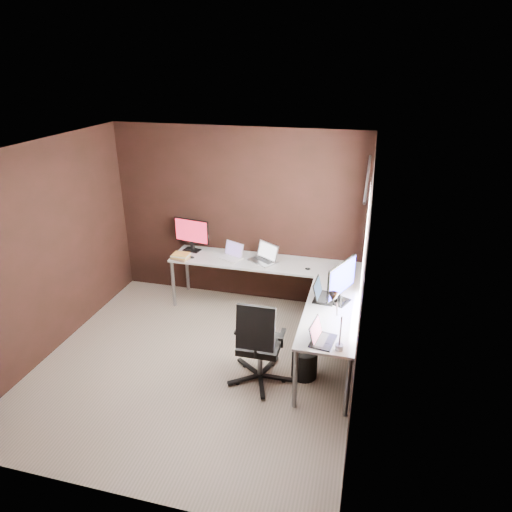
{
  "coord_description": "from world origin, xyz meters",
  "views": [
    {
      "loc": [
        1.78,
        -4.1,
        3.32
      ],
      "look_at": [
        0.49,
        0.95,
        1.05
      ],
      "focal_mm": 32.0,
      "sensor_mm": 36.0,
      "label": 1
    }
  ],
  "objects": [
    {
      "name": "wastebasket",
      "position": [
        1.26,
        0.11,
        0.17
      ],
      "size": [
        0.31,
        0.31,
        0.33
      ],
      "primitive_type": "cylinder",
      "rotation": [
        0.0,
        0.0,
        0.07
      ],
      "color": "black",
      "rests_on": "ground"
    },
    {
      "name": "desk",
      "position": [
        0.84,
        1.04,
        0.68
      ],
      "size": [
        2.65,
        2.25,
        0.73
      ],
      "color": "silver",
      "rests_on": "ground"
    },
    {
      "name": "mouse_left",
      "position": [
        -0.55,
        1.35,
        0.75
      ],
      "size": [
        0.09,
        0.06,
        0.03
      ],
      "primitive_type": "ellipsoid",
      "rotation": [
        0.0,
        0.0,
        0.1
      ],
      "color": "black",
      "rests_on": "desk"
    },
    {
      "name": "desk_lamp",
      "position": [
        1.58,
        -0.29,
        1.09
      ],
      "size": [
        0.19,
        0.22,
        0.57
      ],
      "rotation": [
        0.0,
        0.0,
        0.42
      ],
      "color": "slate",
      "rests_on": "desk"
    },
    {
      "name": "monitor_left",
      "position": [
        -0.65,
        1.63,
        1.0
      ],
      "size": [
        0.54,
        0.19,
        0.48
      ],
      "rotation": [
        0.0,
        0.0,
        -0.18
      ],
      "color": "black",
      "rests_on": "desk"
    },
    {
      "name": "mouse_corner",
      "position": [
        1.09,
        1.38,
        0.74
      ],
      "size": [
        0.08,
        0.06,
        0.03
      ],
      "primitive_type": "ellipsoid",
      "rotation": [
        0.0,
        0.0,
        0.14
      ],
      "color": "black",
      "rests_on": "desk"
    },
    {
      "name": "laptop_silver",
      "position": [
        0.46,
        1.52,
        0.78
      ],
      "size": [
        0.45,
        0.42,
        0.25
      ],
      "rotation": [
        0.0,
        0.0,
        -0.57
      ],
      "color": "silver",
      "rests_on": "desk"
    },
    {
      "name": "monitor_right",
      "position": [
        1.58,
        0.6,
        1.01
      ],
      "size": [
        0.27,
        0.57,
        0.5
      ],
      "rotation": [
        0.0,
        0.0,
        1.16
      ],
      "color": "black",
      "rests_on": "desk"
    },
    {
      "name": "laptop_black_small",
      "position": [
        1.45,
        -0.24,
        0.78
      ],
      "size": [
        0.27,
        0.34,
        0.21
      ],
      "rotation": [
        0.0,
        0.0,
        1.41
      ],
      "color": "black",
      "rests_on": "desk"
    },
    {
      "name": "drawer_pedestal",
      "position": [
        1.43,
        1.15,
        0.3
      ],
      "size": [
        0.42,
        0.5,
        0.6
      ],
      "primitive_type": "cube",
      "color": "silver",
      "rests_on": "ground"
    },
    {
      "name": "office_chair",
      "position": [
        0.79,
        -0.09,
        0.3
      ],
      "size": [
        0.58,
        0.58,
        1.03
      ],
      "rotation": [
        0.0,
        0.0,
        0.01
      ],
      "color": "black",
      "rests_on": "ground"
    },
    {
      "name": "laptop_white",
      "position": [
        -0.01,
        1.51,
        0.78
      ],
      "size": [
        0.38,
        0.34,
        0.21
      ],
      "rotation": [
        0.0,
        0.0,
        -0.43
      ],
      "color": "silver",
      "rests_on": "desk"
    },
    {
      "name": "laptop_black_big",
      "position": [
        1.36,
        0.65,
        0.78
      ],
      "size": [
        0.26,
        0.35,
        0.22
      ],
      "rotation": [
        0.0,
        0.0,
        1.51
      ],
      "color": "black",
      "rests_on": "desk"
    },
    {
      "name": "book_stack",
      "position": [
        -0.69,
        1.3,
        0.77
      ],
      "size": [
        0.28,
        0.24,
        0.08
      ],
      "rotation": [
        0.0,
        0.0,
        -0.11
      ],
      "color": "#9C7154",
      "rests_on": "desk"
    },
    {
      "name": "room",
      "position": [
        0.34,
        0.07,
        1.28
      ],
      "size": [
        3.6,
        3.6,
        2.5
      ],
      "color": "tan",
      "rests_on": "ground"
    }
  ]
}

